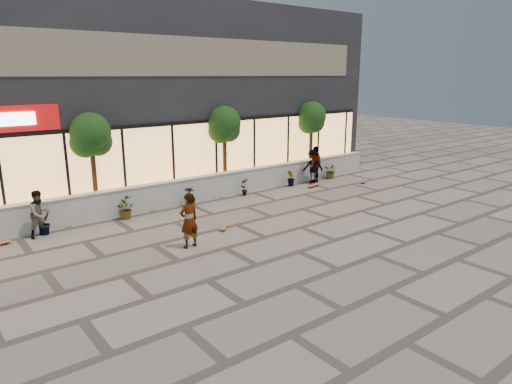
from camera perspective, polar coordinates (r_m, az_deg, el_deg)
ground at (r=14.14m, az=5.37°, el=-7.46°), size 80.00×80.00×0.00m
planter_wall at (r=19.41m, az=-8.83°, el=0.17°), size 22.00×0.42×1.04m
retail_building at (r=23.80m, az=-15.79°, el=11.50°), size 24.00×9.17×8.50m
shrub_b at (r=17.02m, az=-24.88°, el=-3.51°), size 0.57×0.57×0.81m
shrub_c at (r=17.78m, az=-16.12°, el=-1.98°), size 0.68×0.77×0.81m
shrub_d at (r=18.93m, az=-8.27°, el=-0.55°), size 0.64×0.64×0.81m
shrub_e at (r=20.40m, az=-1.43°, el=0.69°), size 0.46×0.35×0.81m
shrub_f at (r=22.13m, az=4.41°, el=1.75°), size 0.55×0.57×0.81m
shrub_g at (r=24.07m, az=9.37°, el=2.64°), size 0.77×0.84×0.81m
tree_midwest at (r=18.22m, az=-19.94°, el=6.43°), size 1.60×1.50×3.92m
tree_mideast at (r=20.85m, az=-3.99°, el=8.17°), size 1.60×1.50×3.92m
tree_east at (r=24.33m, az=6.96°, el=9.00°), size 1.60×1.50×3.92m
skater_center at (r=14.31m, az=-8.37°, el=-3.54°), size 0.67×0.47×1.76m
skater_left at (r=16.74m, az=-25.41°, el=-2.46°), size 0.94×0.85×1.59m
skater_right_near at (r=22.94m, az=7.47°, el=3.44°), size 1.17×0.81×1.84m
skater_right_far at (r=22.82m, az=7.13°, el=3.19°), size 1.25×1.03×1.68m
skateboard_center at (r=16.13m, az=-4.06°, el=-4.32°), size 0.69×0.72×0.10m
skateboard_right_near at (r=22.16m, az=7.19°, el=0.85°), size 0.88×0.40×0.10m
skateboard_right_far at (r=23.47m, az=13.30°, el=1.31°), size 0.73×0.57×0.09m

